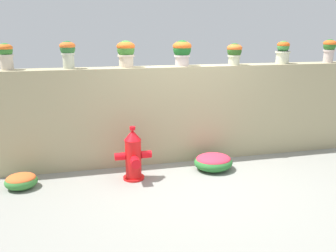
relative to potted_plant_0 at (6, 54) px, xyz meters
The scene contains 12 objects.
ground_plane 3.42m from the potted_plant_0, 22.11° to the right, with size 24.00×24.00×0.00m, color gray.
stone_wall 2.87m from the potted_plant_0, ahead, with size 6.19×0.36×1.61m, color tan.
potted_plant_0 is the anchor object (origin of this frame).
potted_plant_1 0.88m from the potted_plant_0, ahead, with size 0.24×0.24×0.42m.
potted_plant_2 1.76m from the potted_plant_0, ahead, with size 0.29×0.29×0.41m.
potted_plant_3 2.68m from the potted_plant_0, ahead, with size 0.31×0.31×0.41m.
potted_plant_4 3.58m from the potted_plant_0, ahead, with size 0.26×0.26×0.36m.
potted_plant_5 4.52m from the potted_plant_0, ahead, with size 0.26×0.26×0.39m.
potted_plant_6 5.44m from the potted_plant_0, ahead, with size 0.23×0.23×0.41m.
fire_hydrant 2.40m from the potted_plant_0, 22.71° to the right, with size 0.55×0.45×0.82m.
flower_bush_left 1.86m from the potted_plant_0, 78.87° to the right, with size 0.45×0.41×0.22m.
flower_bush_right 3.55m from the potted_plant_0, 12.18° to the right, with size 0.63×0.56×0.26m.
Camera 1 is at (-1.56, -4.48, 2.18)m, focal length 36.91 mm.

